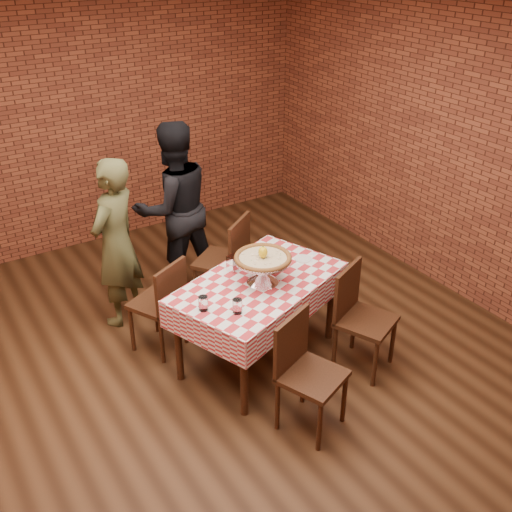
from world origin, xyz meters
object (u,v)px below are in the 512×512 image
Objects in this scene: water_glass_left at (237,306)px; chair_near_left at (312,377)px; pizza at (263,258)px; table at (258,321)px; water_glass_right at (203,303)px; diner_black at (174,207)px; chair_near_right at (366,322)px; diner_olive at (116,243)px; pizza_stand at (263,270)px; chair_far_left at (157,305)px; chair_far_right at (221,260)px; condiment_caddy at (234,263)px.

chair_near_left is at bearing -65.78° from water_glass_left.
table is at bearing 134.96° from pizza.
water_glass_right is 0.13× the size of chair_near_left.
diner_black reaches higher than chair_near_left.
table is 1.53× the size of chair_near_right.
diner_olive reaches higher than pizza.
pizza_stand is 0.51× the size of chair_near_right.
pizza reaches higher than chair_far_left.
table is 1.50× the size of chair_far_right.
table is 1.54m from diner_black.
pizza_stand is at bearing 34.07° from water_glass_left.
pizza_stand is 0.11m from pizza.
pizza_stand reaches higher than water_glass_left.
chair_near_left is 1.03× the size of chair_far_left.
diner_black is (0.34, 1.76, 0.03)m from water_glass_left.
water_glass_left is at bearing 92.70° from chair_near_left.
pizza_stand is 4.11× the size of water_glass_right.
diner_olive is at bearing 122.16° from table.
table is 0.81× the size of diner_black.
diner_olive is at bearing 97.75° from water_glass_right.
water_glass_right is at bearing -167.44° from table.
chair_near_right is (0.64, -0.54, -0.41)m from pizza_stand.
chair_far_right is at bearing 81.29° from pizza_stand.
pizza_stand reaches higher than chair_near_left.
table is 0.88m from chair_near_left.
diner_black is (-0.06, 1.49, -0.01)m from pizza_stand.
chair_near_left is (0.45, -0.75, -0.37)m from water_glass_right.
water_glass_right is 1.31m from diner_olive.
chair_far_left is 0.88m from chair_far_right.
chair_near_left is at bearing 71.62° from diner_olive.
pizza is at bearing 34.07° from water_glass_left.
diner_olive is at bearing 110.48° from condiment_caddy.
condiment_caddy is (-0.10, 0.28, -0.04)m from pizza_stand.
diner_olive reaches higher than pizza_stand.
pizza_stand reaches higher than water_glass_right.
pizza_stand is 1.42m from diner_olive.
chair_far_left is 0.94× the size of chair_far_right.
chair_far_left is at bearing 54.76° from diner_black.
chair_far_left is at bearing 107.24° from water_glass_left.
water_glass_left is at bearing -141.69° from table.
table is at bearing 12.56° from water_glass_right.
table is at bearing 115.82° from chair_near_right.
condiment_caddy is 0.76m from chair_far_left.
table is 2.98× the size of pizza_stand.
water_glass_right is (-0.59, -0.10, -0.16)m from pizza.
chair_far_right is 0.54× the size of diner_black.
pizza_stand is 1.00m from chair_far_left.
pizza_stand is at bearing 116.02° from chair_near_right.
diner_black is at bearing 66.60° from chair_near_left.
chair_near_left is at bearing -98.84° from pizza_stand.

